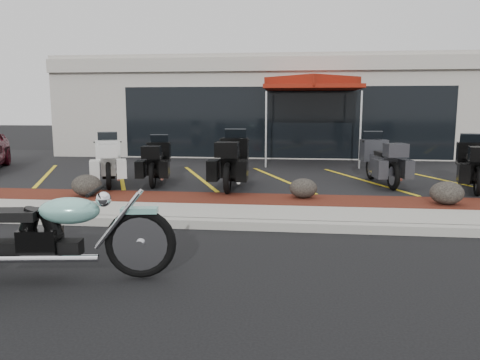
# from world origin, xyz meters

# --- Properties ---
(ground) EXTENTS (90.00, 90.00, 0.00)m
(ground) POSITION_xyz_m (0.00, 0.00, 0.00)
(ground) COLOR black
(ground) RESTS_ON ground
(curb) EXTENTS (24.00, 0.25, 0.15)m
(curb) POSITION_xyz_m (0.00, 0.90, 0.07)
(curb) COLOR gray
(curb) RESTS_ON ground
(sidewalk) EXTENTS (24.00, 1.20, 0.15)m
(sidewalk) POSITION_xyz_m (0.00, 1.60, 0.07)
(sidewalk) COLOR gray
(sidewalk) RESTS_ON ground
(mulch_bed) EXTENTS (24.00, 1.20, 0.16)m
(mulch_bed) POSITION_xyz_m (0.00, 2.80, 0.08)
(mulch_bed) COLOR #35100C
(mulch_bed) RESTS_ON ground
(upper_lot) EXTENTS (26.00, 9.60, 0.15)m
(upper_lot) POSITION_xyz_m (0.00, 8.20, 0.07)
(upper_lot) COLOR black
(upper_lot) RESTS_ON ground
(dealership_building) EXTENTS (18.00, 8.16, 4.00)m
(dealership_building) POSITION_xyz_m (0.00, 14.47, 2.01)
(dealership_building) COLOR #A59E95
(dealership_building) RESTS_ON ground
(boulder_left) EXTENTS (0.65, 0.54, 0.46)m
(boulder_left) POSITION_xyz_m (-4.05, 2.66, 0.39)
(boulder_left) COLOR black
(boulder_left) RESTS_ON mulch_bed
(boulder_mid) EXTENTS (0.58, 0.49, 0.41)m
(boulder_mid) POSITION_xyz_m (0.57, 2.98, 0.37)
(boulder_mid) COLOR black
(boulder_mid) RESTS_ON mulch_bed
(boulder_right) EXTENTS (0.65, 0.54, 0.46)m
(boulder_right) POSITION_xyz_m (3.35, 2.63, 0.39)
(boulder_right) COLOR black
(boulder_right) RESTS_ON mulch_bed
(hero_cruiser) EXTENTS (3.28, 1.25, 1.12)m
(hero_cruiser) POSITION_xyz_m (-1.44, -1.56, 0.56)
(hero_cruiser) COLOR #77BAAE
(hero_cruiser) RESTS_ON ground
(touring_white) EXTENTS (1.59, 2.33, 1.27)m
(touring_white) POSITION_xyz_m (-4.48, 4.95, 0.78)
(touring_white) COLOR white
(touring_white) RESTS_ON upper_lot
(touring_black_front) EXTENTS (1.11, 2.16, 1.20)m
(touring_black_front) POSITION_xyz_m (-3.19, 5.26, 0.75)
(touring_black_front) COLOR black
(touring_black_front) RESTS_ON upper_lot
(touring_black_mid) EXTENTS (0.95, 2.37, 1.37)m
(touring_black_mid) POSITION_xyz_m (-1.12, 4.99, 0.84)
(touring_black_mid) COLOR black
(touring_black_mid) RESTS_ON upper_lot
(touring_grey) EXTENTS (1.17, 2.32, 1.29)m
(touring_grey) POSITION_xyz_m (2.40, 5.80, 0.80)
(touring_grey) COLOR #313236
(touring_grey) RESTS_ON upper_lot
(touring_black_rear) EXTENTS (1.29, 2.31, 1.27)m
(touring_black_rear) POSITION_xyz_m (4.65, 5.21, 0.79)
(touring_black_rear) COLOR black
(touring_black_rear) RESTS_ON upper_lot
(traffic_cone) EXTENTS (0.34, 0.34, 0.51)m
(traffic_cone) POSITION_xyz_m (-1.28, 7.15, 0.40)
(traffic_cone) COLOR #FF2F08
(traffic_cone) RESTS_ON upper_lot
(popup_canopy) EXTENTS (3.55, 3.55, 2.92)m
(popup_canopy) POSITION_xyz_m (0.93, 9.51, 2.80)
(popup_canopy) COLOR silver
(popup_canopy) RESTS_ON upper_lot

